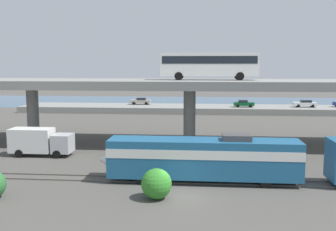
# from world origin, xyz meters

# --- Properties ---
(ground_plane) EXTENTS (260.00, 260.00, 0.00)m
(ground_plane) POSITION_xyz_m (0.00, 0.00, 0.00)
(ground_plane) COLOR #4C4944
(rail_strip_near) EXTENTS (110.00, 0.12, 0.12)m
(rail_strip_near) POSITION_xyz_m (0.00, 3.23, 0.06)
(rail_strip_near) COLOR #59544C
(rail_strip_near) RESTS_ON ground_plane
(rail_strip_far) EXTENTS (110.00, 0.12, 0.12)m
(rail_strip_far) POSITION_xyz_m (0.00, 4.77, 0.06)
(rail_strip_far) COLOR #59544C
(rail_strip_far) RESTS_ON ground_plane
(train_locomotive) EXTENTS (17.32, 3.04, 4.18)m
(train_locomotive) POSITION_xyz_m (0.96, 4.00, 2.19)
(train_locomotive) COLOR #1E5984
(train_locomotive) RESTS_ON ground_plane
(highway_overpass) EXTENTS (96.00, 10.83, 8.13)m
(highway_overpass) POSITION_xyz_m (-0.00, 20.00, 7.33)
(highway_overpass) COLOR gray
(highway_overpass) RESTS_ON ground_plane
(transit_bus_on_overpass) EXTENTS (12.00, 2.68, 3.40)m
(transit_bus_on_overpass) POSITION_xyz_m (2.39, 20.50, 10.19)
(transit_bus_on_overpass) COLOR silver
(transit_bus_on_overpass) RESTS_ON highway_overpass
(service_truck_west) EXTENTS (6.80, 2.46, 3.04)m
(service_truck_west) POSITION_xyz_m (-16.23, 12.20, 1.64)
(service_truck_west) COLOR #B7B7BC
(service_truck_west) RESTS_ON ground_plane
(pier_parking_lot) EXTENTS (74.91, 10.33, 1.30)m
(pier_parking_lot) POSITION_xyz_m (0.00, 55.00, 0.65)
(pier_parking_lot) COLOR gray
(pier_parking_lot) RESTS_ON ground_plane
(parked_car_0) EXTENTS (4.69, 1.85, 1.50)m
(parked_car_0) POSITION_xyz_m (22.85, 54.66, 2.07)
(parked_car_0) COLOR silver
(parked_car_0) RESTS_ON pier_parking_lot
(parked_car_1) EXTENTS (4.54, 1.98, 1.50)m
(parked_car_1) POSITION_xyz_m (-12.24, 57.41, 2.07)
(parked_car_1) COLOR #9E998C
(parked_car_1) RESTS_ON pier_parking_lot
(parked_car_2) EXTENTS (4.17, 1.97, 1.50)m
(parked_car_2) POSITION_xyz_m (10.12, 53.70, 2.07)
(parked_car_2) COLOR #0C4C26
(parked_car_2) RESTS_ON pier_parking_lot
(harbor_water) EXTENTS (140.00, 36.00, 0.01)m
(harbor_water) POSITION_xyz_m (0.00, 78.00, 0.00)
(harbor_water) COLOR #385B7A
(harbor_water) RESTS_ON ground_plane
(shrub_right) EXTENTS (2.31, 2.31, 2.31)m
(shrub_right) POSITION_xyz_m (-1.70, -0.66, 1.15)
(shrub_right) COLOR #308028
(shrub_right) RESTS_ON ground_plane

